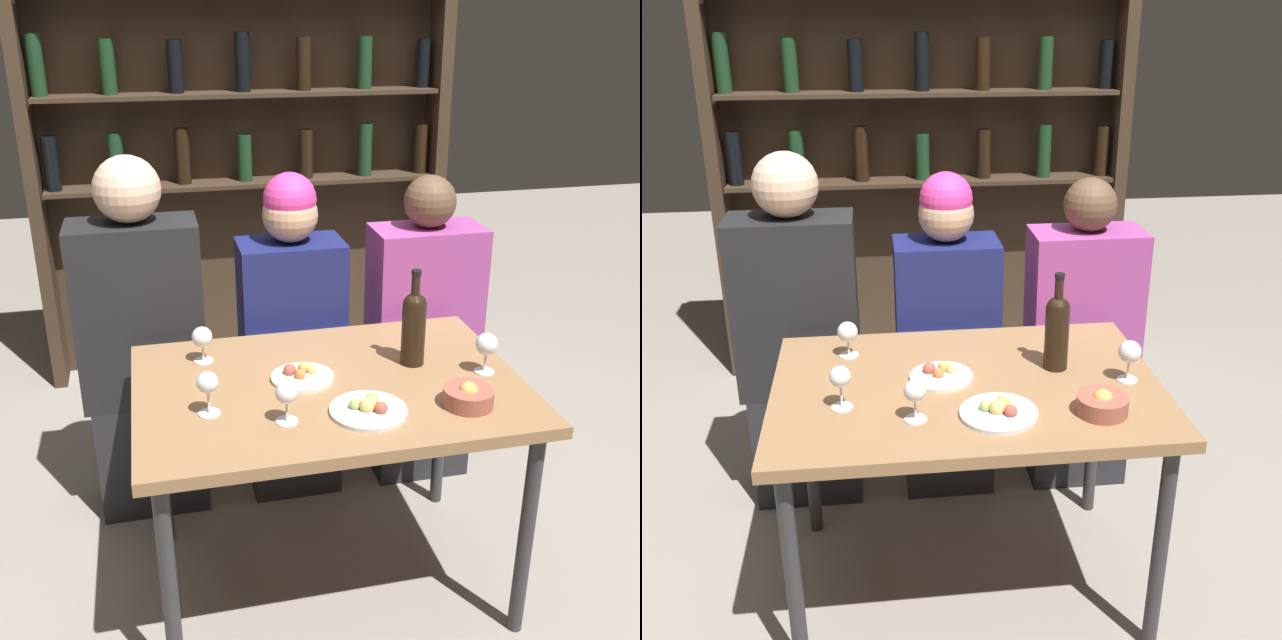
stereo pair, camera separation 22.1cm
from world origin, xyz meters
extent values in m
plane|color=gray|center=(0.00, 0.00, 0.00)|extent=(10.00, 10.00, 0.00)
cube|color=olive|center=(0.00, 0.00, 0.71)|extent=(1.12, 0.77, 0.04)
cylinder|color=#2D2D30|center=(-0.50, -0.33, 0.35)|extent=(0.04, 0.04, 0.69)
cylinder|color=#2D2D30|center=(0.50, -0.33, 0.35)|extent=(0.04, 0.04, 0.69)
cylinder|color=#2D2D30|center=(-0.50, 0.33, 0.35)|extent=(0.04, 0.04, 0.69)
cylinder|color=#2D2D30|center=(0.50, 0.33, 0.35)|extent=(0.04, 0.04, 0.69)
cube|color=#38281C|center=(0.00, 1.79, 0.96)|extent=(1.93, 0.02, 1.92)
cube|color=#38281C|center=(-0.96, 1.68, 0.96)|extent=(0.06, 0.18, 1.92)
cube|color=#38281C|center=(0.96, 1.68, 0.96)|extent=(0.06, 0.18, 1.92)
cube|color=#38281C|center=(0.00, 1.68, 0.95)|extent=(1.85, 0.18, 0.02)
cylinder|color=black|center=(-0.87, 1.67, 1.08)|extent=(0.07, 0.07, 0.24)
cylinder|color=#19381E|center=(-0.59, 1.69, 1.08)|extent=(0.07, 0.07, 0.25)
cylinder|color=black|center=(-0.29, 1.69, 1.09)|extent=(0.07, 0.07, 0.26)
cylinder|color=#19381E|center=(0.00, 1.69, 1.07)|extent=(0.07, 0.07, 0.22)
cylinder|color=black|center=(0.30, 1.69, 1.08)|extent=(0.07, 0.07, 0.23)
cylinder|color=#19381E|center=(0.59, 1.68, 1.08)|extent=(0.07, 0.07, 0.25)
cylinder|color=black|center=(0.88, 1.68, 1.08)|extent=(0.07, 0.07, 0.24)
cube|color=#38281C|center=(0.00, 1.68, 1.36)|extent=(1.85, 0.18, 0.02)
cylinder|color=#19381E|center=(-0.88, 1.69, 1.50)|extent=(0.07, 0.07, 0.26)
cylinder|color=#19381E|center=(-0.59, 1.69, 1.49)|extent=(0.07, 0.07, 0.23)
cylinder|color=black|center=(-0.30, 1.69, 1.49)|extent=(0.07, 0.07, 0.23)
cylinder|color=black|center=(0.01, 1.68, 1.50)|extent=(0.07, 0.07, 0.26)
cylinder|color=black|center=(0.29, 1.68, 1.49)|extent=(0.07, 0.07, 0.23)
cylinder|color=#19381E|center=(0.58, 1.69, 1.49)|extent=(0.07, 0.07, 0.24)
cylinder|color=black|center=(0.88, 1.69, 1.48)|extent=(0.07, 0.07, 0.22)
cylinder|color=black|center=(0.28, 0.07, 0.82)|extent=(0.07, 0.07, 0.19)
sphere|color=black|center=(0.28, 0.07, 0.92)|extent=(0.07, 0.07, 0.07)
cylinder|color=black|center=(0.28, 0.07, 0.97)|extent=(0.03, 0.03, 0.10)
cylinder|color=black|center=(0.28, 0.07, 1.02)|extent=(0.03, 0.03, 0.01)
cylinder|color=silver|center=(-0.16, -0.19, 0.73)|extent=(0.06, 0.06, 0.00)
cylinder|color=silver|center=(-0.16, -0.19, 0.76)|extent=(0.01, 0.01, 0.07)
sphere|color=silver|center=(-0.16, -0.19, 0.81)|extent=(0.06, 0.06, 0.06)
cylinder|color=silver|center=(-0.34, 0.23, 0.73)|extent=(0.06, 0.06, 0.00)
cylinder|color=silver|center=(-0.34, 0.23, 0.76)|extent=(0.01, 0.01, 0.06)
sphere|color=silver|center=(-0.34, 0.23, 0.81)|extent=(0.06, 0.06, 0.06)
cylinder|color=silver|center=(0.47, -0.04, 0.73)|extent=(0.06, 0.06, 0.00)
cylinder|color=silver|center=(0.47, -0.04, 0.77)|extent=(0.01, 0.01, 0.07)
sphere|color=silver|center=(0.47, -0.04, 0.82)|extent=(0.07, 0.07, 0.07)
cylinder|color=silver|center=(-0.36, -0.10, 0.73)|extent=(0.06, 0.06, 0.00)
cylinder|color=silver|center=(-0.36, -0.10, 0.77)|extent=(0.01, 0.01, 0.08)
sphere|color=silver|center=(-0.36, -0.10, 0.82)|extent=(0.06, 0.06, 0.06)
cylinder|color=silver|center=(0.06, -0.19, 0.73)|extent=(0.21, 0.21, 0.01)
sphere|color=#E5BC66|center=(0.06, -0.19, 0.75)|extent=(0.04, 0.04, 0.04)
sphere|color=#99B256|center=(0.03, -0.18, 0.75)|extent=(0.03, 0.03, 0.03)
sphere|color=#B74C3D|center=(0.09, -0.22, 0.75)|extent=(0.04, 0.04, 0.04)
sphere|color=#E5BC66|center=(0.06, -0.20, 0.75)|extent=(0.04, 0.04, 0.04)
sphere|color=#99B256|center=(0.08, -0.17, 0.75)|extent=(0.04, 0.04, 0.04)
cylinder|color=silver|center=(-0.07, 0.04, 0.73)|extent=(0.19, 0.19, 0.01)
sphere|color=#E5BC66|center=(-0.04, 0.05, 0.75)|extent=(0.03, 0.03, 0.03)
sphere|color=gold|center=(-0.06, 0.07, 0.75)|extent=(0.03, 0.03, 0.03)
sphere|color=#B74C3D|center=(-0.10, 0.06, 0.75)|extent=(0.04, 0.04, 0.04)
sphere|color=#C67038|center=(-0.08, 0.03, 0.75)|extent=(0.03, 0.03, 0.03)
cylinder|color=#995142|center=(0.34, -0.21, 0.75)|extent=(0.14, 0.14, 0.05)
sphere|color=gold|center=(0.34, -0.21, 0.77)|extent=(0.06, 0.06, 0.06)
cube|color=#26262B|center=(-0.53, 0.56, 0.23)|extent=(0.38, 0.22, 0.45)
cube|color=black|center=(-0.53, 0.56, 0.77)|extent=(0.43, 0.22, 0.64)
sphere|color=beige|center=(-0.53, 0.56, 1.20)|extent=(0.22, 0.22, 0.22)
cube|color=#26262B|center=(0.00, 0.56, 0.23)|extent=(0.33, 0.22, 0.45)
cube|color=navy|center=(0.00, 0.56, 0.72)|extent=(0.37, 0.22, 0.54)
sphere|color=tan|center=(0.00, 0.56, 1.08)|extent=(0.19, 0.19, 0.19)
sphere|color=#EA3893|center=(0.00, 0.56, 1.13)|extent=(0.18, 0.18, 0.18)
cube|color=#26262B|center=(0.50, 0.56, 0.23)|extent=(0.36, 0.22, 0.45)
cube|color=#9E3F8C|center=(0.50, 0.56, 0.73)|extent=(0.40, 0.22, 0.56)
sphere|color=brown|center=(0.50, 0.56, 1.10)|extent=(0.19, 0.19, 0.19)
camera|label=1|loc=(-0.47, -1.87, 1.74)|focal=42.00mm
camera|label=2|loc=(-0.25, -1.91, 1.74)|focal=42.00mm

